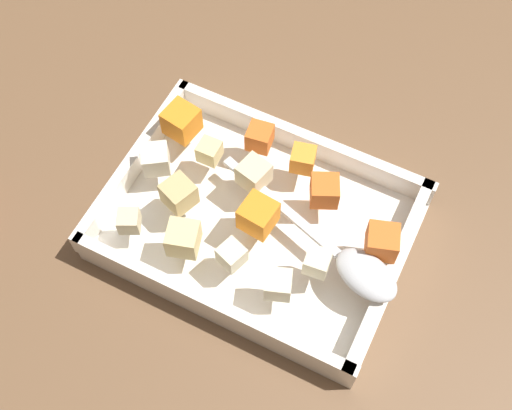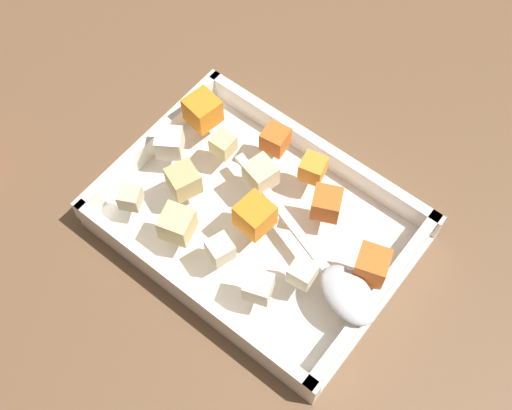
{
  "view_description": "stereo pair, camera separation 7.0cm",
  "coord_description": "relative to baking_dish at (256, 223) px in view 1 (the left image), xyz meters",
  "views": [
    {
      "loc": [
        0.15,
        -0.29,
        0.67
      ],
      "look_at": [
        -0.0,
        0.01,
        0.06
      ],
      "focal_mm": 46.83,
      "sensor_mm": 36.0,
      "label": 1
    },
    {
      "loc": [
        0.21,
        -0.25,
        0.67
      ],
      "look_at": [
        -0.0,
        0.01,
        0.06
      ],
      "focal_mm": 46.83,
      "sensor_mm": 36.0,
      "label": 2
    }
  ],
  "objects": [
    {
      "name": "potato_chunk_front_center",
      "position": [
        0.0,
        -0.06,
        0.04
      ],
      "size": [
        0.03,
        0.03,
        0.02
      ],
      "primitive_type": "cube",
      "rotation": [
        0.0,
        0.0,
        4.39
      ],
      "color": "beige",
      "rests_on": "baking_dish"
    },
    {
      "name": "parsnip_chunk_heap_top",
      "position": [
        -0.12,
        0.0,
        0.05
      ],
      "size": [
        0.04,
        0.04,
        0.03
      ],
      "primitive_type": "cube",
      "rotation": [
        0.0,
        0.0,
        5.3
      ],
      "color": "silver",
      "rests_on": "baking_dish"
    },
    {
      "name": "carrot_chunk_corner_sw",
      "position": [
        0.06,
        0.05,
        0.05
      ],
      "size": [
        0.04,
        0.04,
        0.03
      ],
      "primitive_type": "cube",
      "rotation": [
        0.0,
        0.0,
        5.15
      ],
      "color": "orange",
      "rests_on": "baking_dish"
    },
    {
      "name": "potato_chunk_back_center",
      "position": [
        -0.11,
        -0.08,
        0.04
      ],
      "size": [
        0.03,
        0.03,
        0.02
      ],
      "primitive_type": "cube",
      "rotation": [
        0.0,
        0.0,
        5.18
      ],
      "color": "beige",
      "rests_on": "baking_dish"
    },
    {
      "name": "carrot_chunk_corner_ne",
      "position": [
        0.02,
        0.07,
        0.05
      ],
      "size": [
        0.03,
        0.03,
        0.03
      ],
      "primitive_type": "cube",
      "rotation": [
        0.0,
        0.0,
        4.95
      ],
      "color": "orange",
      "rests_on": "baking_dish"
    },
    {
      "name": "carrot_chunk_mid_right",
      "position": [
        0.01,
        -0.02,
        0.05
      ],
      "size": [
        0.04,
        0.04,
        0.03
      ],
      "primitive_type": "cube",
      "rotation": [
        0.0,
        0.0,
        4.61
      ],
      "color": "orange",
      "rests_on": "baking_dish"
    },
    {
      "name": "potato_chunk_center",
      "position": [
        -0.02,
        0.03,
        0.05
      ],
      "size": [
        0.04,
        0.04,
        0.03
      ],
      "primitive_type": "cube",
      "rotation": [
        0.0,
        0.0,
        4.47
      ],
      "color": "beige",
      "rests_on": "baking_dish"
    },
    {
      "name": "potato_chunk_near_right",
      "position": [
        0.08,
        -0.03,
        0.05
      ],
      "size": [
        0.03,
        0.03,
        0.02
      ],
      "primitive_type": "cube",
      "rotation": [
        0.0,
        0.0,
        1.68
      ],
      "color": "beige",
      "rests_on": "baking_dish"
    },
    {
      "name": "carrot_chunk_far_left",
      "position": [
        -0.03,
        0.08,
        0.05
      ],
      "size": [
        0.03,
        0.03,
        0.03
      ],
      "primitive_type": "cube",
      "rotation": [
        0.0,
        0.0,
        1.71
      ],
      "color": "orange",
      "rests_on": "baking_dish"
    },
    {
      "name": "baking_dish",
      "position": [
        0.0,
        0.0,
        0.0
      ],
      "size": [
        0.32,
        0.24,
        0.05
      ],
      "color": "white",
      "rests_on": "ground_plane"
    },
    {
      "name": "potato_chunk_mid_left",
      "position": [
        0.06,
        -0.07,
        0.05
      ],
      "size": [
        0.03,
        0.03,
        0.03
      ],
      "primitive_type": "cube",
      "rotation": [
        0.0,
        0.0,
        5.06
      ],
      "color": "beige",
      "rests_on": "baking_dish"
    },
    {
      "name": "potato_chunk_corner_nw",
      "position": [
        -0.08,
        0.04,
        0.04
      ],
      "size": [
        0.02,
        0.02,
        0.02
      ],
      "primitive_type": "cube",
      "rotation": [
        0.0,
        0.0,
        0.02
      ],
      "color": "#E0CC89",
      "rests_on": "baking_dish"
    },
    {
      "name": "ground_plane",
      "position": [
        0.0,
        -0.01,
        -0.01
      ],
      "size": [
        4.0,
        4.0,
        0.0
      ],
      "primitive_type": "plane",
      "color": "brown"
    },
    {
      "name": "carrot_chunk_rim_edge",
      "position": [
        0.13,
        0.02,
        0.05
      ],
      "size": [
        0.04,
        0.04,
        0.03
      ],
      "primitive_type": "cube",
      "rotation": [
        0.0,
        0.0,
        3.46
      ],
      "color": "orange",
      "rests_on": "baking_dish"
    },
    {
      "name": "potato_chunk_under_handle",
      "position": [
        -0.05,
        -0.07,
        0.05
      ],
      "size": [
        0.04,
        0.04,
        0.03
      ],
      "primitive_type": "cube",
      "rotation": [
        0.0,
        0.0,
        5.0
      ],
      "color": "#E0CC89",
      "rests_on": "baking_dish"
    },
    {
      "name": "potato_chunk_corner_se",
      "position": [
        -0.08,
        -0.03,
        0.05
      ],
      "size": [
        0.04,
        0.04,
        0.03
      ],
      "primitive_type": "cube",
      "rotation": [
        0.0,
        0.0,
        2.78
      ],
      "color": "tan",
      "rests_on": "baking_dish"
    },
    {
      "name": "serving_spoon",
      "position": [
        0.12,
        -0.02,
        0.04
      ],
      "size": [
        0.23,
        0.1,
        0.02
      ],
      "rotation": [
        0.0,
        0.0,
        2.83
      ],
      "color": "silver",
      "rests_on": "baking_dish"
    },
    {
      "name": "carrot_chunk_near_left",
      "position": [
        -0.12,
        0.06,
        0.05
      ],
      "size": [
        0.04,
        0.04,
        0.03
      ],
      "primitive_type": "cube",
      "rotation": [
        0.0,
        0.0,
        1.41
      ],
      "color": "orange",
      "rests_on": "baking_dish"
    }
  ]
}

